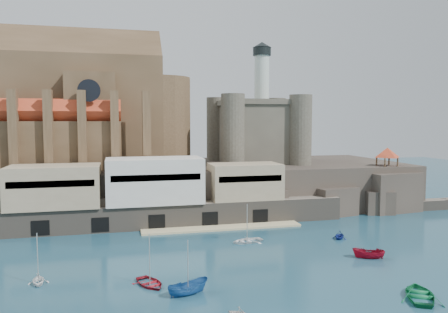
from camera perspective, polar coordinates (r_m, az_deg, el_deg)
name	(u,v)px	position (r m, az deg, el deg)	size (l,w,h in m)	color
ground	(238,258)	(65.43, 1.80, -13.17)	(300.00, 300.00, 0.00)	#183F52
promontory	(192,186)	(101.87, -4.24, -3.89)	(100.00, 36.00, 10.00)	#2B2520
quay	(154,194)	(84.50, -9.13, -4.92)	(70.00, 12.00, 13.05)	#6D6357
church	(83,112)	(102.16, -17.97, 5.60)	(47.00, 25.93, 30.51)	#4C3823
castle_keep	(256,128)	(106.29, 4.26, 3.71)	(21.20, 21.20, 29.30)	#454136
rock_outcrop	(386,192)	(105.24, 20.46, -4.40)	(14.50, 10.50, 8.70)	#2B2520
pavilion	(387,154)	(104.40, 20.54, 0.35)	(6.40, 6.40, 5.40)	#4C3823
boat_0	(150,285)	(56.37, -9.65, -16.22)	(3.73, 1.08, 5.22)	maroon
boat_2	(188,294)	(53.12, -4.72, -17.50)	(1.93, 1.98, 5.13)	#205493
boat_3	(420,297)	(56.71, 24.20, -16.43)	(4.71, 1.37, 6.60)	#117340
boat_4	(39,284)	(60.42, -23.07, -15.08)	(2.89, 1.77, 3.35)	white
boat_5	(368,258)	(68.84, 18.35, -12.50)	(1.74, 1.79, 4.64)	maroon
boat_6	(247,242)	(73.76, 3.03, -11.11)	(3.84, 1.11, 5.38)	white
boat_7	(339,239)	(78.29, 14.85, -10.32)	(2.82, 1.72, 3.26)	navy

